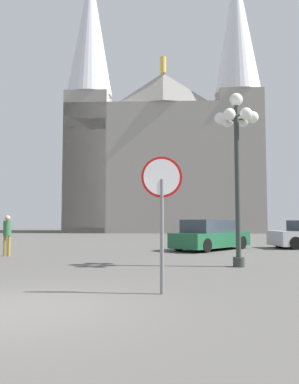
# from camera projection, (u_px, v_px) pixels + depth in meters

# --- Properties ---
(ground_plane) EXTENTS (120.00, 120.00, 0.00)m
(ground_plane) POSITION_uv_depth(u_px,v_px,m) (18.00, 310.00, 6.23)
(ground_plane) COLOR #514F4C
(cathedral) EXTENTS (22.69, 12.71, 31.91)m
(cathedral) POSITION_uv_depth(u_px,v_px,m) (163.00, 147.00, 44.92)
(cathedral) COLOR gray
(cathedral) RESTS_ON ground
(stop_sign) EXTENTS (0.83, 0.20, 2.76)m
(stop_sign) POSITION_uv_depth(u_px,v_px,m) (162.00, 196.00, 7.66)
(stop_sign) COLOR slate
(stop_sign) RESTS_ON ground
(street_lamp) EXTENTS (1.40, 1.26, 5.56)m
(street_lamp) POSITION_uv_depth(u_px,v_px,m) (237.00, 140.00, 12.13)
(street_lamp) COLOR #2D3833
(street_lamp) RESTS_ON ground
(parked_car_near_green) EXTENTS (4.08, 4.73, 1.47)m
(parked_car_near_green) POSITION_uv_depth(u_px,v_px,m) (210.00, 236.00, 18.49)
(parked_car_near_green) COLOR #1E5B38
(parked_car_near_green) RESTS_ON ground
(pedestrian_walking) EXTENTS (0.32, 0.32, 1.65)m
(pedestrian_walking) POSITION_uv_depth(u_px,v_px,m) (7.00, 231.00, 15.35)
(pedestrian_walking) COLOR olive
(pedestrian_walking) RESTS_ON ground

